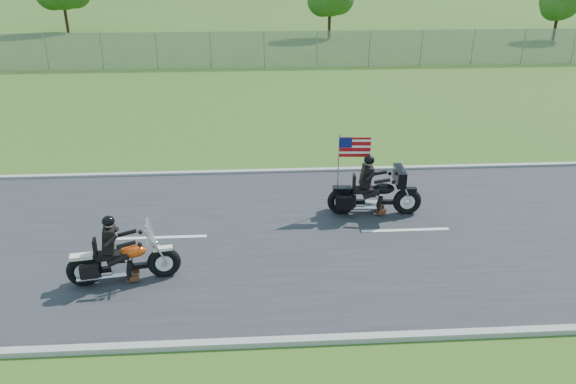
{
  "coord_description": "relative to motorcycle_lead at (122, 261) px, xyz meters",
  "views": [
    {
      "loc": [
        0.33,
        -12.09,
        6.6
      ],
      "look_at": [
        1.09,
        0.0,
        1.16
      ],
      "focal_mm": 35.0,
      "sensor_mm": 36.0,
      "label": 1
    }
  ],
  "objects": [
    {
      "name": "curb_north",
      "position": [
        2.5,
        5.88,
        -0.45
      ],
      "size": [
        120.0,
        0.18,
        0.12
      ],
      "primitive_type": "cube",
      "color": "#9E9B93",
      "rests_on": "ground"
    },
    {
      "name": "ground",
      "position": [
        2.5,
        1.83,
        -0.5
      ],
      "size": [
        420.0,
        420.0,
        0.0
      ],
      "primitive_type": "plane",
      "color": "#334D18",
      "rests_on": "ground"
    },
    {
      "name": "motorcycle_follow",
      "position": [
        5.9,
        2.83,
        0.07
      ],
      "size": [
        2.47,
        0.82,
        2.06
      ],
      "rotation": [
        0.0,
        0.0,
        -0.07
      ],
      "color": "black",
      "rests_on": "ground"
    },
    {
      "name": "road",
      "position": [
        2.5,
        1.83,
        -0.48
      ],
      "size": [
        120.0,
        8.0,
        0.04
      ],
      "primitive_type": "cube",
      "color": "#28282B",
      "rests_on": "ground"
    },
    {
      "name": "tree_fence_far",
      "position": [
        24.54,
        29.86,
        2.14
      ],
      "size": [
        3.08,
        2.87,
        4.2
      ],
      "color": "#382316",
      "rests_on": "ground"
    },
    {
      "name": "fence",
      "position": [
        -2.5,
        21.83,
        0.5
      ],
      "size": [
        60.0,
        0.03,
        2.0
      ],
      "primitive_type": "cube",
      "color": "gray",
      "rests_on": "ground"
    },
    {
      "name": "motorcycle_lead",
      "position": [
        0.0,
        0.0,
        0.0
      ],
      "size": [
        2.34,
        0.79,
        1.57
      ],
      "rotation": [
        0.0,
        0.0,
        0.15
      ],
      "color": "black",
      "rests_on": "ground"
    },
    {
      "name": "curb_south",
      "position": [
        2.5,
        -2.22,
        -0.45
      ],
      "size": [
        120.0,
        0.18,
        0.12
      ],
      "primitive_type": "cube",
      "color": "#9E9B93",
      "rests_on": "ground"
    }
  ]
}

